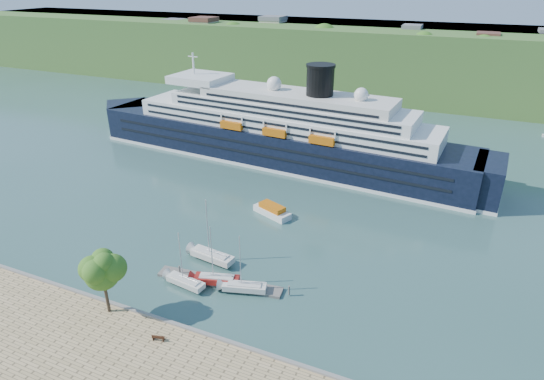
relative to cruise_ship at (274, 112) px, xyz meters
The scene contains 12 objects.
ground 61.91m from the cruise_ship, 81.22° to the right, with size 400.00×400.00×0.00m, color #2C4E49.
far_hillside 85.50m from the cruise_ship, 83.78° to the left, with size 400.00×50.00×24.00m, color #305C24.
quay_coping 61.89m from the cruise_ship, 81.25° to the right, with size 220.00×0.50×0.30m, color slate.
cruise_ship is the anchor object (origin of this frame).
park_bench 65.23m from the cruise_ship, 79.51° to the right, with size 1.56×0.64×1.00m, color #462514, non-canonical shape.
promenade_tree 61.85m from the cruise_ship, 87.74° to the right, with size 6.12×6.12×10.14m, color #36691B, non-canonical shape.
floating_pontoon 51.99m from the cruise_ship, 76.06° to the right, with size 19.40×2.37×0.43m, color slate, non-canonical shape.
sailboat_white_near 53.12m from the cruise_ship, 81.07° to the right, with size 6.76×1.88×8.73m, color silver, non-canonical shape.
sailboat_red 51.63m from the cruise_ship, 76.28° to the right, with size 7.32×2.03×9.46m, color maroon, non-canonical shape.
sailboat_white_far 52.83m from the cruise_ship, 71.43° to the right, with size 6.98×1.94×9.02m, color silver, non-canonical shape.
tender_launch 30.82m from the cruise_ship, 67.45° to the right, with size 7.90×2.70×2.18m, color #C35E0B, non-canonical shape.
sailboat_extra 46.02m from the cruise_ship, 79.25° to the right, with size 8.16×2.27×10.54m, color silver, non-canonical shape.
Camera 1 is at (32.19, -36.69, 41.88)m, focal length 30.00 mm.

